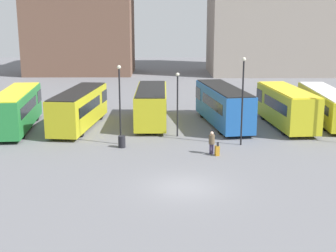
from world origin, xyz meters
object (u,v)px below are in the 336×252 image
at_px(lamp_post_3, 243,95).
at_px(lamp_post_1, 120,99).
at_px(bus_0, 16,108).
at_px(traveler, 212,141).
at_px(bus_4, 286,106).
at_px(bus_2, 151,104).
at_px(bus_1, 79,107).
at_px(trash_bin, 122,142).
at_px(lamp_post_0, 177,99).
at_px(bus_5, 326,104).
at_px(bus_3, 223,104).
at_px(suitcase, 217,151).

bearing_deg(lamp_post_3, lamp_post_1, 178.32).
distance_m(bus_0, traveler, 17.16).
bearing_deg(bus_4, bus_2, 78.00).
bearing_deg(bus_0, bus_1, -87.53).
height_order(traveler, trash_bin, traveler).
relative_size(bus_4, lamp_post_0, 1.87).
bearing_deg(trash_bin, bus_0, 148.27).
distance_m(bus_1, lamp_post_0, 8.91).
bearing_deg(traveler, bus_5, -60.72).
bearing_deg(lamp_post_1, lamp_post_3, -1.68).
bearing_deg(bus_4, bus_3, 77.78).
relative_size(bus_5, traveler, 7.28).
bearing_deg(bus_4, lamp_post_3, 136.16).
distance_m(bus_3, lamp_post_1, 10.50).
distance_m(suitcase, lamp_post_1, 8.00).
bearing_deg(bus_1, bus_0, 104.03).
xyz_separation_m(bus_2, bus_4, (11.47, -1.42, 0.08)).
bearing_deg(lamp_post_0, suitcase, -63.68).
bearing_deg(lamp_post_0, lamp_post_3, -28.83).
relative_size(bus_0, suitcase, 10.56).
relative_size(bus_4, bus_5, 0.81).
bearing_deg(lamp_post_3, bus_4, 51.11).
relative_size(bus_2, suitcase, 9.93).
bearing_deg(lamp_post_3, bus_0, 164.14).
relative_size(bus_1, bus_3, 0.98).
relative_size(bus_1, lamp_post_3, 1.60).
bearing_deg(bus_4, lamp_post_0, 104.74).
height_order(bus_1, lamp_post_0, lamp_post_0).
distance_m(bus_2, lamp_post_1, 7.53).
distance_m(bus_0, bus_2, 11.35).
relative_size(bus_2, traveler, 6.11).
bearing_deg(bus_0, bus_5, -89.30).
bearing_deg(suitcase, bus_0, 51.34).
height_order(bus_1, bus_5, bus_1).
bearing_deg(bus_0, lamp_post_0, -106.07).
bearing_deg(suitcase, bus_2, 12.70).
xyz_separation_m(bus_0, lamp_post_1, (9.05, -4.82, 1.67)).
bearing_deg(bus_2, lamp_post_1, 163.36).
bearing_deg(suitcase, bus_1, 39.32).
xyz_separation_m(bus_4, suitcase, (-6.77, -8.51, -1.41)).
height_order(bus_4, traveler, bus_4).
height_order(suitcase, lamp_post_3, lamp_post_3).
bearing_deg(bus_1, bus_3, -79.99).
distance_m(traveler, trash_bin, 6.52).
relative_size(bus_1, bus_5, 0.89).
height_order(bus_5, suitcase, bus_5).
xyz_separation_m(bus_5, traveler, (-11.23, -10.10, -0.57)).
relative_size(bus_0, trash_bin, 12.12).
bearing_deg(bus_2, suitcase, -154.74).
relative_size(bus_5, lamp_post_3, 1.80).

